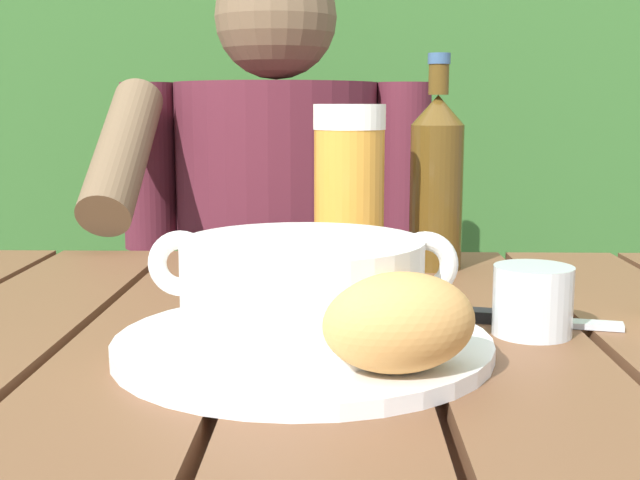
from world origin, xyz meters
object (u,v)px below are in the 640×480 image
soup_bowl (303,286)px  table_knife (497,318)px  person_eating (274,262)px  beer_glass (349,194)px  water_glass_small (533,300)px  bread_roll (399,322)px  chair_near_diner (285,363)px  serving_plate (303,345)px  beer_bottle (436,179)px

soup_bowl → table_knife: bearing=29.3°
person_eating → beer_glass: size_ratio=6.40×
person_eating → water_glass_small: size_ratio=18.44×
person_eating → bread_roll: size_ratio=9.37×
chair_near_diner → soup_bowl: size_ratio=4.20×
person_eating → beer_glass: person_eating is taller
person_eating → serving_plate: size_ratio=4.16×
soup_bowl → bread_roll: size_ratio=1.82×
chair_near_diner → table_knife: size_ratio=5.73×
bread_roll → serving_plate: bearing=130.6°
serving_plate → soup_bowl: 0.05m
person_eating → soup_bowl: size_ratio=5.13×
chair_near_diner → serving_plate: (0.07, -0.87, 0.29)m
beer_glass → beer_bottle: beer_bottle is taller
bread_roll → chair_near_diner: bearing=98.4°
serving_plate → water_glass_small: water_glass_small is taller
chair_near_diner → beer_bottle: 0.70m
soup_bowl → beer_bottle: bearing=67.5°
table_knife → chair_near_diner: bearing=106.9°
beer_glass → chair_near_diner: bearing=100.2°
serving_plate → beer_glass: size_ratio=1.54×
soup_bowl → beer_glass: size_ratio=1.25×
serving_plate → water_glass_small: bearing=16.4°
beer_bottle → soup_bowl: bearing=-112.5°
bread_roll → water_glass_small: 0.18m
beer_bottle → water_glass_small: bearing=-80.1°
soup_bowl → water_glass_small: (0.18, 0.05, -0.02)m
soup_bowl → person_eating: bearing=96.5°
beer_glass → beer_bottle: bearing=36.7°
bread_roll → water_glass_small: bearing=48.4°
person_eating → serving_plate: (0.08, -0.67, 0.07)m
serving_plate → person_eating: bearing=96.5°
bread_roll → table_knife: 0.20m
table_knife → person_eating: bearing=112.4°
table_knife → water_glass_small: bearing=-60.6°
serving_plate → beer_glass: 0.27m
chair_near_diner → water_glass_small: bearing=-72.5°
table_knife → soup_bowl: bearing=-150.7°
serving_plate → water_glass_small: (0.18, 0.05, 0.02)m
water_glass_small → bread_roll: bearing=-131.6°
bread_roll → water_glass_small: bread_roll is taller
serving_plate → beer_bottle: bearing=67.5°
soup_bowl → chair_near_diner: bearing=94.8°
chair_near_diner → soup_bowl: (0.07, -0.87, 0.34)m
beer_bottle → water_glass_small: beer_bottle is taller
chair_near_diner → serving_plate: size_ratio=3.41×
soup_bowl → bread_roll: bearing=-49.4°
chair_near_diner → person_eating: 0.30m
serving_plate → beer_bottle: beer_bottle is taller
beer_bottle → table_knife: beer_bottle is taller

